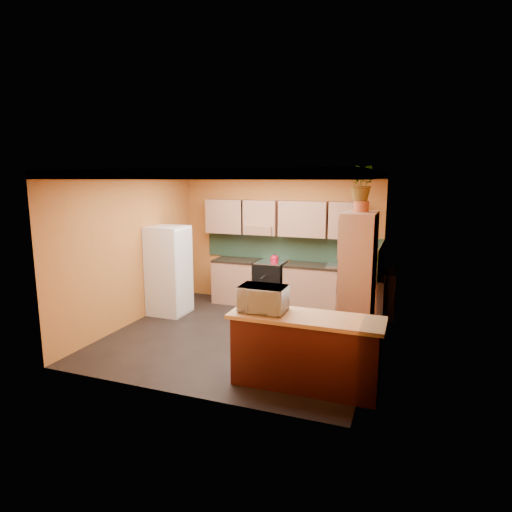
% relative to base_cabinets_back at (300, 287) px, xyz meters
% --- Properties ---
extents(room_shell, '(4.24, 4.24, 2.72)m').
position_rel_base_cabinets_back_xyz_m(room_shell, '(-0.52, -1.52, 1.65)').
color(room_shell, black).
rests_on(room_shell, ground).
extents(base_cabinets_back, '(3.65, 0.60, 0.88)m').
position_rel_base_cabinets_back_xyz_m(base_cabinets_back, '(0.00, 0.00, 0.00)').
color(base_cabinets_back, '#AB7A5A').
rests_on(base_cabinets_back, ground).
extents(countertop_back, '(3.65, 0.62, 0.04)m').
position_rel_base_cabinets_back_xyz_m(countertop_back, '(0.00, -0.00, 0.46)').
color(countertop_back, black).
rests_on(countertop_back, base_cabinets_back).
extents(stove, '(0.58, 0.58, 0.91)m').
position_rel_base_cabinets_back_xyz_m(stove, '(-0.62, -0.00, 0.02)').
color(stove, black).
rests_on(stove, ground).
extents(kettle, '(0.19, 0.19, 0.18)m').
position_rel_base_cabinets_back_xyz_m(kettle, '(-0.52, -0.05, 0.56)').
color(kettle, '#AE0B21').
rests_on(kettle, stove).
extents(sink, '(0.48, 0.40, 0.03)m').
position_rel_base_cabinets_back_xyz_m(sink, '(0.78, 0.00, 0.50)').
color(sink, silver).
rests_on(sink, countertop_back).
extents(base_cabinets_right, '(0.60, 0.80, 0.88)m').
position_rel_base_cabinets_back_xyz_m(base_cabinets_right, '(1.26, -0.59, 0.00)').
color(base_cabinets_right, '#AB7A5A').
rests_on(base_cabinets_right, ground).
extents(countertop_right, '(0.62, 0.80, 0.04)m').
position_rel_base_cabinets_back_xyz_m(countertop_right, '(1.26, -0.59, 0.46)').
color(countertop_right, black).
rests_on(countertop_right, base_cabinets_right).
extents(fridge, '(0.68, 0.66, 1.70)m').
position_rel_base_cabinets_back_xyz_m(fridge, '(-2.29, -1.17, 0.41)').
color(fridge, white).
rests_on(fridge, ground).
extents(pantry, '(0.48, 0.90, 2.10)m').
position_rel_base_cabinets_back_xyz_m(pantry, '(1.31, -1.61, 0.61)').
color(pantry, '#AB7A5A').
rests_on(pantry, ground).
extents(fern_pot, '(0.22, 0.22, 0.16)m').
position_rel_base_cabinets_back_xyz_m(fern_pot, '(1.31, -1.56, 1.74)').
color(fern_pot, '#A14727').
rests_on(fern_pot, pantry).
extents(fern, '(0.55, 0.51, 0.51)m').
position_rel_base_cabinets_back_xyz_m(fern, '(1.31, -1.56, 2.08)').
color(fern, '#AB7A5A').
rests_on(fern, fern_pot).
extents(breakfast_bar, '(1.80, 0.55, 0.88)m').
position_rel_base_cabinets_back_xyz_m(breakfast_bar, '(0.89, -3.17, 0.00)').
color(breakfast_bar, '#4E1B12').
rests_on(breakfast_bar, ground).
extents(bar_top, '(1.90, 0.65, 0.05)m').
position_rel_base_cabinets_back_xyz_m(bar_top, '(0.89, -3.17, 0.47)').
color(bar_top, '#DEAD6C').
rests_on(bar_top, breakfast_bar).
extents(microwave, '(0.59, 0.41, 0.33)m').
position_rel_base_cabinets_back_xyz_m(microwave, '(0.33, -3.17, 0.65)').
color(microwave, white).
rests_on(microwave, bar_top).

